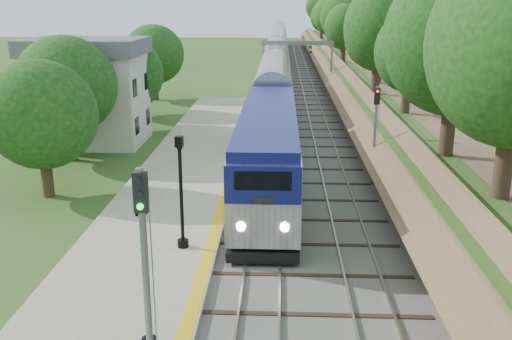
{
  "coord_description": "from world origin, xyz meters",
  "views": [
    {
      "loc": [
        0.69,
        -12.8,
        10.75
      ],
      "look_at": [
        -0.5,
        13.76,
        2.8
      ],
      "focal_mm": 40.0,
      "sensor_mm": 36.0,
      "label": 1
    }
  ],
  "objects_px": {
    "signal_gantry": "(297,53)",
    "lamppost_mid": "(146,285)",
    "lamppost_far": "(181,199)",
    "signal_platform": "(145,255)",
    "station_building": "(89,91)",
    "train": "(277,60)",
    "signal_farside": "(375,125)"
  },
  "relations": [
    {
      "from": "station_building",
      "to": "signal_platform",
      "type": "relative_size",
      "value": 1.37
    },
    {
      "from": "train",
      "to": "lamppost_mid",
      "type": "xyz_separation_m",
      "value": [
        -3.3,
        -68.31,
        0.19
      ]
    },
    {
      "from": "signal_gantry",
      "to": "signal_farside",
      "type": "distance_m",
      "value": 35.09
    },
    {
      "from": "station_building",
      "to": "train",
      "type": "xyz_separation_m",
      "value": [
        14.0,
        40.75,
        -1.73
      ]
    },
    {
      "from": "signal_gantry",
      "to": "train",
      "type": "distance_m",
      "value": 16.14
    },
    {
      "from": "station_building",
      "to": "signal_gantry",
      "type": "relative_size",
      "value": 1.02
    },
    {
      "from": "signal_gantry",
      "to": "train",
      "type": "relative_size",
      "value": 0.07
    },
    {
      "from": "signal_gantry",
      "to": "lamppost_mid",
      "type": "xyz_separation_m",
      "value": [
        -5.77,
        -52.56,
        -2.27
      ]
    },
    {
      "from": "lamppost_mid",
      "to": "signal_platform",
      "type": "distance_m",
      "value": 2.29
    },
    {
      "from": "lamppost_far",
      "to": "signal_farside",
      "type": "bearing_deg",
      "value": 46.18
    },
    {
      "from": "station_building",
      "to": "signal_farside",
      "type": "distance_m",
      "value": 22.49
    },
    {
      "from": "train",
      "to": "station_building",
      "type": "bearing_deg",
      "value": -108.96
    },
    {
      "from": "train",
      "to": "signal_platform",
      "type": "xyz_separation_m",
      "value": [
        -2.9,
        -69.8,
        1.87
      ]
    },
    {
      "from": "train",
      "to": "lamppost_mid",
      "type": "relative_size",
      "value": 26.0
    },
    {
      "from": "station_building",
      "to": "lamppost_far",
      "type": "relative_size",
      "value": 1.73
    },
    {
      "from": "signal_gantry",
      "to": "train",
      "type": "xyz_separation_m",
      "value": [
        -2.47,
        15.76,
        -2.46
      ]
    },
    {
      "from": "lamppost_far",
      "to": "signal_platform",
      "type": "distance_m",
      "value": 9.21
    },
    {
      "from": "lamppost_far",
      "to": "signal_platform",
      "type": "height_order",
      "value": "signal_platform"
    },
    {
      "from": "signal_gantry",
      "to": "lamppost_mid",
      "type": "distance_m",
      "value": 52.92
    },
    {
      "from": "lamppost_far",
      "to": "lamppost_mid",
      "type": "bearing_deg",
      "value": -88.32
    },
    {
      "from": "station_building",
      "to": "train",
      "type": "relative_size",
      "value": 0.07
    },
    {
      "from": "station_building",
      "to": "signal_platform",
      "type": "height_order",
      "value": "station_building"
    },
    {
      "from": "lamppost_mid",
      "to": "signal_gantry",
      "type": "bearing_deg",
      "value": 83.73
    },
    {
      "from": "signal_gantry",
      "to": "station_building",
      "type": "bearing_deg",
      "value": -123.38
    },
    {
      "from": "station_building",
      "to": "signal_platform",
      "type": "xyz_separation_m",
      "value": [
        11.1,
        -29.06,
        0.15
      ]
    },
    {
      "from": "station_building",
      "to": "lamppost_mid",
      "type": "relative_size",
      "value": 1.77
    },
    {
      "from": "lamppost_mid",
      "to": "lamppost_far",
      "type": "relative_size",
      "value": 0.98
    },
    {
      "from": "lamppost_far",
      "to": "signal_platform",
      "type": "bearing_deg",
      "value": -86.05
    },
    {
      "from": "signal_gantry",
      "to": "lamppost_mid",
      "type": "height_order",
      "value": "signal_gantry"
    },
    {
      "from": "signal_gantry",
      "to": "signal_platform",
      "type": "relative_size",
      "value": 1.34
    },
    {
      "from": "station_building",
      "to": "lamppost_far",
      "type": "bearing_deg",
      "value": -62.38
    },
    {
      "from": "station_building",
      "to": "signal_farside",
      "type": "xyz_separation_m",
      "value": [
        20.2,
        -9.89,
        -0.38
      ]
    }
  ]
}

